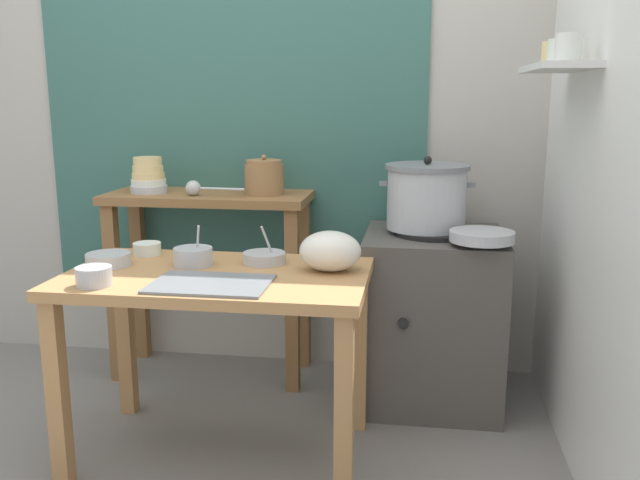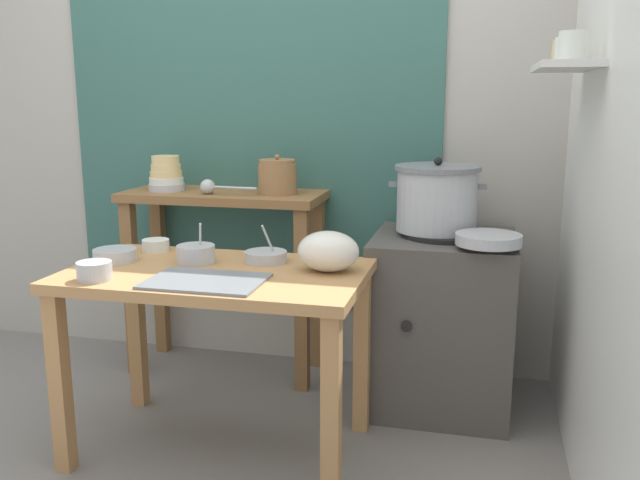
# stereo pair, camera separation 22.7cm
# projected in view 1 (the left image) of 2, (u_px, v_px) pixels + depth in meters

# --- Properties ---
(ground_plane) EXTENTS (9.00, 9.00, 0.00)m
(ground_plane) POSITION_uv_depth(u_px,v_px,m) (204.00, 462.00, 2.53)
(ground_plane) COLOR gray
(wall_back) EXTENTS (4.40, 0.12, 2.60)m
(wall_back) POSITION_uv_depth(u_px,v_px,m) (281.00, 106.00, 3.31)
(wall_back) COLOR #B2ADA3
(wall_back) RESTS_ON ground
(wall_right) EXTENTS (0.30, 3.20, 2.60)m
(wall_right) POSITION_uv_depth(u_px,v_px,m) (612.00, 111.00, 2.25)
(wall_right) COLOR white
(wall_right) RESTS_ON ground
(prep_table) EXTENTS (1.10, 0.66, 0.72)m
(prep_table) POSITION_uv_depth(u_px,v_px,m) (218.00, 301.00, 2.48)
(prep_table) COLOR #B27F4C
(prep_table) RESTS_ON ground
(back_shelf_table) EXTENTS (0.96, 0.40, 0.90)m
(back_shelf_table) POSITION_uv_depth(u_px,v_px,m) (210.00, 239.00, 3.22)
(back_shelf_table) COLOR olive
(back_shelf_table) RESTS_ON ground
(stove_block) EXTENTS (0.60, 0.61, 0.78)m
(stove_block) POSITION_uv_depth(u_px,v_px,m) (432.00, 317.00, 3.01)
(stove_block) COLOR #4C4742
(stove_block) RESTS_ON ground
(steamer_pot) EXTENTS (0.41, 0.36, 0.32)m
(steamer_pot) POSITION_uv_depth(u_px,v_px,m) (427.00, 196.00, 2.92)
(steamer_pot) COLOR #B7BABF
(steamer_pot) RESTS_ON stove_block
(clay_pot) EXTENTS (0.18, 0.18, 0.18)m
(clay_pot) POSITION_uv_depth(u_px,v_px,m) (264.00, 178.00, 3.12)
(clay_pot) COLOR olive
(clay_pot) RESTS_ON back_shelf_table
(bowl_stack_enamel) EXTENTS (0.17, 0.17, 0.17)m
(bowl_stack_enamel) POSITION_uv_depth(u_px,v_px,m) (148.00, 177.00, 3.18)
(bowl_stack_enamel) COLOR #B7BABF
(bowl_stack_enamel) RESTS_ON back_shelf_table
(ladle) EXTENTS (0.28, 0.07, 0.07)m
(ladle) POSITION_uv_depth(u_px,v_px,m) (196.00, 188.00, 3.09)
(ladle) COLOR #B7BABF
(ladle) RESTS_ON back_shelf_table
(serving_tray) EXTENTS (0.40, 0.28, 0.01)m
(serving_tray) POSITION_uv_depth(u_px,v_px,m) (211.00, 284.00, 2.28)
(serving_tray) COLOR slate
(serving_tray) RESTS_ON prep_table
(plastic_bag) EXTENTS (0.23, 0.18, 0.15)m
(plastic_bag) POSITION_uv_depth(u_px,v_px,m) (330.00, 251.00, 2.46)
(plastic_bag) COLOR silver
(plastic_bag) RESTS_ON prep_table
(wide_pan) EXTENTS (0.26, 0.26, 0.04)m
(wide_pan) POSITION_uv_depth(u_px,v_px,m) (482.00, 236.00, 2.69)
(wide_pan) COLOR #B7BABF
(wide_pan) RESTS_ON stove_block
(prep_bowl_0) EXTENTS (0.15, 0.15, 0.16)m
(prep_bowl_0) POSITION_uv_depth(u_px,v_px,m) (193.00, 256.00, 2.54)
(prep_bowl_0) COLOR #B7BABF
(prep_bowl_0) RESTS_ON prep_table
(prep_bowl_1) EXTENTS (0.11, 0.11, 0.05)m
(prep_bowl_1) POSITION_uv_depth(u_px,v_px,m) (147.00, 248.00, 2.72)
(prep_bowl_1) COLOR silver
(prep_bowl_1) RESTS_ON prep_table
(prep_bowl_2) EXTENTS (0.16, 0.16, 0.15)m
(prep_bowl_2) POSITION_uv_depth(u_px,v_px,m) (264.00, 257.00, 2.58)
(prep_bowl_2) COLOR #B7BABF
(prep_bowl_2) RESTS_ON prep_table
(prep_bowl_3) EXTENTS (0.12, 0.12, 0.07)m
(prep_bowl_3) POSITION_uv_depth(u_px,v_px,m) (94.00, 275.00, 2.27)
(prep_bowl_3) COLOR #B7BABF
(prep_bowl_3) RESTS_ON prep_table
(prep_bowl_4) EXTENTS (0.17, 0.17, 0.05)m
(prep_bowl_4) POSITION_uv_depth(u_px,v_px,m) (108.00, 259.00, 2.54)
(prep_bowl_4) COLOR #B7BABF
(prep_bowl_4) RESTS_ON prep_table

